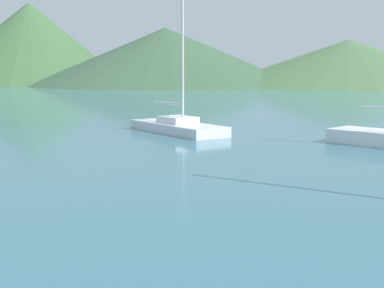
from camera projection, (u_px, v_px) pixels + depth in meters
sailboat_outer at (178, 124)px, 25.08m from camera, size 5.59×4.98×11.24m
hill_west at (30, 44)px, 107.39m from camera, size 39.42×39.42×16.14m
hill_central at (166, 57)px, 98.93m from camera, size 50.33×50.33×10.56m
hill_east at (348, 63)px, 95.26m from camera, size 48.48×48.48×8.16m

